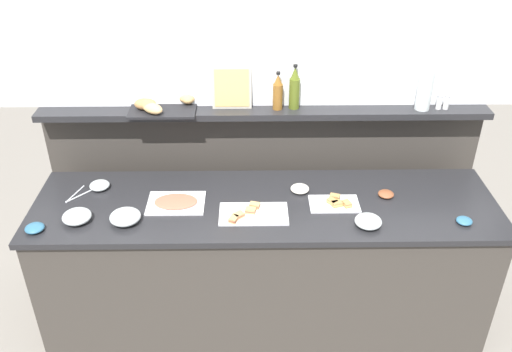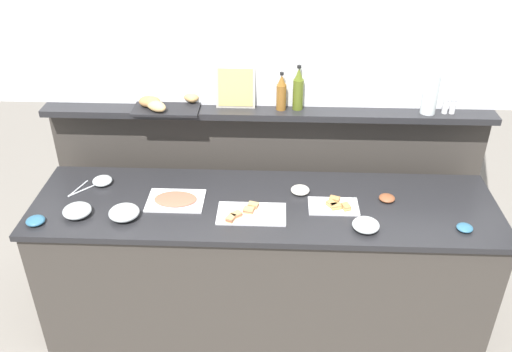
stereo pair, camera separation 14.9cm
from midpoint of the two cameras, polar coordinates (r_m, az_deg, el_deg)
ground_plane at (r=4.15m, az=2.06°, el=-8.51°), size 12.00×12.00×0.00m
buffet_counter at (r=3.40m, az=2.09°, el=-9.16°), size 2.65×0.73×0.90m
back_ledge_unit at (r=3.71m, az=2.24°, el=-1.18°), size 2.76×0.22×1.27m
sandwich_platter_front at (r=3.03m, az=0.73°, el=-3.93°), size 0.38×0.21×0.04m
sandwich_platter_rear at (r=3.13m, az=9.52°, el=-3.07°), size 0.28×0.17×0.04m
cold_cuts_platter at (r=3.16m, az=-7.02°, el=-2.52°), size 0.32×0.23×0.02m
glass_bowl_large at (r=3.15m, az=-16.80°, el=-3.53°), size 0.16×0.16×0.06m
glass_bowl_medium at (r=3.39m, az=-14.47°, el=-0.53°), size 0.12×0.12×0.05m
glass_bowl_small at (r=3.06m, az=-12.20°, el=-3.80°), size 0.17×0.17×0.07m
glass_bowl_extra at (r=2.98m, az=12.76°, el=-5.05°), size 0.15×0.15×0.06m
condiment_bowl_teal at (r=3.16m, az=-20.70°, el=-4.39°), size 0.10×0.10×0.04m
condiment_bowl_cream at (r=3.25m, az=14.74°, el=-2.25°), size 0.09×0.09×0.03m
condiment_bowl_dark at (r=3.22m, az=5.94°, el=-1.48°), size 0.11×0.11×0.04m
condiment_bowl_red at (r=3.14m, az=22.16°, el=-5.02°), size 0.09×0.09×0.03m
serving_tongs at (r=3.38m, az=-16.66°, el=-1.40°), size 0.13×0.18×0.01m
vinegar_bottle_amber at (r=3.32m, az=3.95°, el=8.57°), size 0.06×0.06×0.24m
olive_oil_bottle at (r=3.33m, az=5.71°, el=8.90°), size 0.06×0.06×0.28m
salt_shaker at (r=3.50m, az=20.24°, el=6.78°), size 0.03×0.03×0.09m
pepper_shaker at (r=3.51m, az=20.93°, el=6.74°), size 0.03×0.03×0.09m
bread_basket at (r=3.39m, az=-7.86°, el=7.56°), size 0.42×0.30×0.08m
framed_picture at (r=3.34m, az=-0.85°, el=9.18°), size 0.24×0.05×0.26m
water_carafe at (r=3.44m, az=18.88°, el=8.07°), size 0.09×0.09×0.24m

